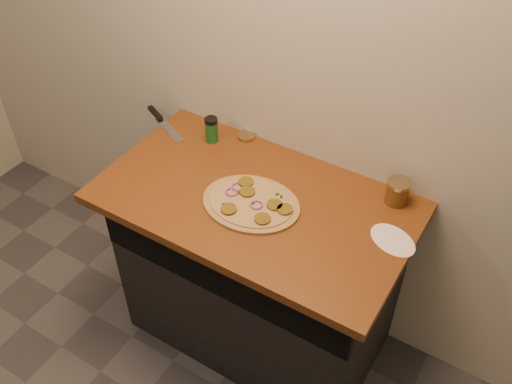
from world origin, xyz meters
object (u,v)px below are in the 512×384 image
Objects in this scene: chefs_knife at (162,121)px; spice_shaker at (212,130)px; pizza at (251,203)px; salsa_jar at (397,192)px.

spice_shaker is at bearing 1.02° from chefs_knife.
pizza is 0.67m from chefs_knife.
pizza is 1.39× the size of chefs_knife.
pizza reaches higher than chefs_knife.
spice_shaker reaches higher than chefs_knife.
salsa_jar reaches higher than pizza.
salsa_jar is at bearing 3.40° from spice_shaker.
pizza is at bearing -21.70° from chefs_knife.
spice_shaker is (-0.35, 0.25, 0.05)m from pizza.
pizza is 0.54m from salsa_jar.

